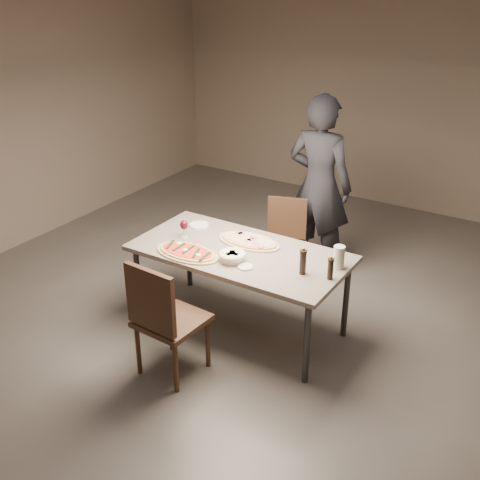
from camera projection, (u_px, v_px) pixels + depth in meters
The scene contains 14 objects.
room at pixel (240, 177), 4.71m from camera, with size 7.00×7.00×7.00m.
dining_table at pixel (240, 257), 5.01m from camera, with size 1.80×0.90×0.75m.
zucchini_pizza at pixel (187, 252), 4.92m from camera, with size 0.58×0.32×0.05m.
ham_pizza at pixel (249, 241), 5.12m from camera, with size 0.58×0.32×0.04m.
bread_basket at pixel (232, 256), 4.80m from camera, with size 0.22×0.22×0.08m.
oil_dish at pixel (245, 267), 4.71m from camera, with size 0.12×0.12×0.01m.
pepper_mill_left at pixel (330, 268), 4.52m from camera, with size 0.05×0.05×0.19m.
pepper_mill_right at pixel (303, 262), 4.58m from camera, with size 0.06×0.06×0.22m.
carafe at pixel (339, 257), 4.68m from camera, with size 0.09×0.09×0.19m.
wine_glass at pixel (184, 226), 5.18m from camera, with size 0.07×0.07×0.16m.
side_plate at pixel (199, 225), 5.45m from camera, with size 0.18×0.18×0.01m.
chair_near at pixel (163, 315), 4.46m from camera, with size 0.49×0.49×0.99m.
chair_far at pixel (285, 237), 5.87m from camera, with size 0.51×0.51×0.85m.
diner at pixel (319, 186), 5.91m from camera, with size 0.67×0.44×1.83m, color black.
Camera 1 is at (2.37, -3.78, 2.98)m, focal length 45.00 mm.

